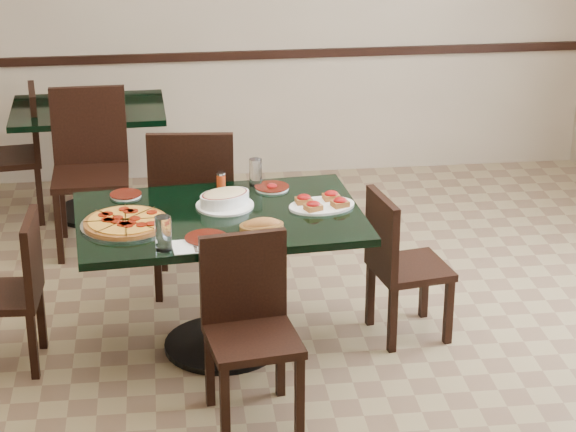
{
  "coord_description": "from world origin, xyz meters",
  "views": [
    {
      "loc": [
        -0.61,
        -5.05,
        2.88
      ],
      "look_at": [
        -0.01,
        0.0,
        0.78
      ],
      "focal_mm": 70.0,
      "sensor_mm": 36.0,
      "label": 1
    }
  ],
  "objects": [
    {
      "name": "pepper_shaker",
      "position": [
        -0.31,
        0.51,
        0.79
      ],
      "size": [
        0.05,
        0.05,
        0.09
      ],
      "color": "#C94215",
      "rests_on": "main_table"
    },
    {
      "name": "bread_basket",
      "position": [
        -0.16,
        -0.15,
        0.79
      ],
      "size": [
        0.23,
        0.17,
        0.09
      ],
      "rotation": [
        0.0,
        0.0,
        0.13
      ],
      "color": "brown",
      "rests_on": "main_table"
    },
    {
      "name": "back_chair_left",
      "position": [
        -1.53,
        2.09,
        0.49
      ],
      "size": [
        0.46,
        0.46,
        0.88
      ],
      "rotation": [
        0.0,
        0.0,
        -1.45
      ],
      "color": "black",
      "rests_on": "floor"
    },
    {
      "name": "pepperoni_pizza",
      "position": [
        -0.8,
        0.05,
        0.77
      ],
      "size": [
        0.44,
        0.44,
        0.04
      ],
      "rotation": [
        0.0,
        0.0,
        0.03
      ],
      "color": "#BBBAC2",
      "rests_on": "main_table"
    },
    {
      "name": "chair_far",
      "position": [
        -0.45,
        0.8,
        0.57
      ],
      "size": [
        0.51,
        0.51,
        1.0
      ],
      "rotation": [
        0.0,
        0.0,
        3.05
      ],
      "color": "black",
      "rests_on": "floor"
    },
    {
      "name": "chair_left",
      "position": [
        -1.36,
        0.09,
        0.44
      ],
      "size": [
        0.39,
        0.39,
        0.8
      ],
      "rotation": [
        0.0,
        0.0,
        -1.61
      ],
      "color": "black",
      "rests_on": "floor"
    },
    {
      "name": "main_table",
      "position": [
        -0.34,
        0.13,
        0.57
      ],
      "size": [
        1.49,
        1.03,
        0.75
      ],
      "rotation": [
        0.0,
        0.0,
        0.08
      ],
      "color": "black",
      "rests_on": "floor"
    },
    {
      "name": "side_plate_far_r",
      "position": [
        -0.04,
        0.46,
        0.76
      ],
      "size": [
        0.18,
        0.18,
        0.03
      ],
      "rotation": [
        0.0,
        0.0,
        -0.3
      ],
      "color": "white",
      "rests_on": "main_table"
    },
    {
      "name": "back_table",
      "position": [
        -1.08,
        2.08,
        0.52
      ],
      "size": [
        1.01,
        0.75,
        0.75
      ],
      "rotation": [
        0.0,
        0.0,
        0.03
      ],
      "color": "black",
      "rests_on": "floor"
    },
    {
      "name": "floor",
      "position": [
        0.0,
        0.0,
        0.0
      ],
      "size": [
        5.5,
        5.5,
        0.0
      ],
      "primitive_type": "plane",
      "color": "olive",
      "rests_on": "ground"
    },
    {
      "name": "room_shell",
      "position": [
        1.02,
        1.73,
        1.17
      ],
      "size": [
        5.5,
        5.5,
        5.5
      ],
      "color": "white",
      "rests_on": "floor"
    },
    {
      "name": "side_plate_near",
      "position": [
        -0.42,
        -0.17,
        0.76
      ],
      "size": [
        0.21,
        0.21,
        0.02
      ],
      "rotation": [
        0.0,
        0.0,
        0.01
      ],
      "color": "white",
      "rests_on": "main_table"
    },
    {
      "name": "chair_near",
      "position": [
        -0.25,
        -0.49,
        0.48
      ],
      "size": [
        0.46,
        0.46,
        0.87
      ],
      "rotation": [
        0.0,
        0.0,
        0.14
      ],
      "color": "black",
      "rests_on": "floor"
    },
    {
      "name": "side_plate_far_l",
      "position": [
        -0.81,
        0.45,
        0.76
      ],
      "size": [
        0.17,
        0.17,
        0.02
      ],
      "rotation": [
        0.0,
        0.0,
        -0.16
      ],
      "color": "white",
      "rests_on": "main_table"
    },
    {
      "name": "water_glass_a",
      "position": [
        -0.12,
        0.53,
        0.82
      ],
      "size": [
        0.07,
        0.07,
        0.15
      ],
      "primitive_type": "cylinder",
      "color": "white",
      "rests_on": "main_table"
    },
    {
      "name": "napkin_setting",
      "position": [
        -0.5,
        -0.24,
        0.75
      ],
      "size": [
        0.18,
        0.18,
        0.01
      ],
      "rotation": [
        0.0,
        0.0,
        0.08
      ],
      "color": "white",
      "rests_on": "main_table"
    },
    {
      "name": "chair_right",
      "position": [
        0.59,
        0.15,
        0.44
      ],
      "size": [
        0.44,
        0.44,
        0.81
      ],
      "rotation": [
        0.0,
        0.0,
        1.75
      ],
      "color": "black",
      "rests_on": "floor"
    },
    {
      "name": "lasagna_casserole",
      "position": [
        -0.3,
        0.24,
        0.8
      ],
      "size": [
        0.32,
        0.3,
        0.09
      ],
      "rotation": [
        0.0,
        0.0,
        0.44
      ],
      "color": "white",
      "rests_on": "main_table"
    },
    {
      "name": "bruschetta_platter",
      "position": [
        0.18,
        0.17,
        0.77
      ],
      "size": [
        0.38,
        0.3,
        0.05
      ],
      "rotation": [
        0.0,
        0.0,
        0.19
      ],
      "color": "white",
      "rests_on": "main_table"
    },
    {
      "name": "back_chair_near",
      "position": [
        -1.05,
        1.6,
        0.56
      ],
      "size": [
        0.47,
        0.47,
        0.99
      ],
      "rotation": [
        0.0,
        0.0,
        0.01
      ],
      "color": "black",
      "rests_on": "floor"
    },
    {
      "name": "water_glass_b",
      "position": [
        -0.62,
        -0.26,
        0.83
      ],
      "size": [
        0.08,
        0.08,
        0.17
      ],
      "primitive_type": "cylinder",
      "color": "white",
      "rests_on": "main_table"
    }
  ]
}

